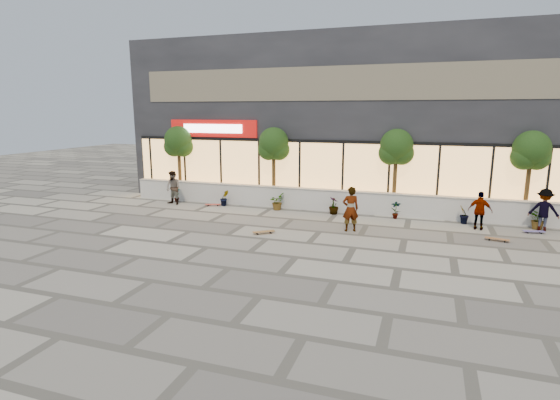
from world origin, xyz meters
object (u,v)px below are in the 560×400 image
(skateboard_right_near, at_px, (497,239))
(tree_west, at_px, (178,143))
(skater_center, at_px, (350,209))
(skater_right_near, at_px, (480,211))
(tree_midwest, at_px, (274,146))
(skateboard_left, at_px, (213,204))
(skateboard_center, at_px, (264,232))
(tree_mideast, at_px, (396,149))
(tree_east, at_px, (531,153))
(skater_right_far, at_px, (544,210))
(skater_left, at_px, (173,188))
(skateboard_right_far, at_px, (534,231))

(skateboard_right_near, bearing_deg, tree_west, 178.67)
(skater_center, xyz_separation_m, skater_right_near, (4.89, 1.90, -0.12))
(tree_midwest, height_order, skateboard_left, tree_midwest)
(skateboard_center, height_order, skateboard_left, skateboard_center)
(tree_midwest, height_order, tree_mideast, same)
(tree_east, distance_m, skater_right_far, 2.59)
(skater_right_far, relative_size, skateboard_right_near, 1.98)
(skater_left, xyz_separation_m, skater_right_near, (14.33, -0.25, -0.08))
(tree_midwest, height_order, skateboard_right_near, tree_midwest)
(skater_left, bearing_deg, tree_mideast, 20.99)
(tree_west, height_order, tree_east, same)
(tree_midwest, distance_m, skateboard_center, 6.34)
(skater_right_near, distance_m, skateboard_right_near, 1.74)
(tree_west, bearing_deg, tree_midwest, 0.00)
(skater_center, bearing_deg, skateboard_left, -42.07)
(tree_mideast, bearing_deg, skateboard_right_near, -41.58)
(skater_left, height_order, skateboard_left, skater_left)
(tree_west, bearing_deg, skater_right_far, -4.60)
(tree_midwest, height_order, skater_right_near, tree_midwest)
(skater_right_near, bearing_deg, skater_right_far, -152.57)
(tree_mideast, height_order, skater_right_near, tree_mideast)
(skateboard_right_near, bearing_deg, skateboard_center, -156.00)
(skater_center, height_order, skateboard_right_near, skater_center)
(skater_center, distance_m, skateboard_center, 3.55)
(tree_east, bearing_deg, skater_left, -173.70)
(tree_west, relative_size, skateboard_right_near, 4.56)
(tree_midwest, relative_size, tree_east, 1.00)
(skateboard_center, bearing_deg, skateboard_left, 99.96)
(skater_center, distance_m, skater_right_near, 5.25)
(tree_west, height_order, skater_left, tree_west)
(tree_midwest, height_order, skateboard_center, tree_midwest)
(skater_right_far, bearing_deg, skater_center, 32.67)
(skater_left, height_order, skateboard_right_near, skater_left)
(tree_east, relative_size, skater_left, 2.27)
(skateboard_center, distance_m, skateboard_left, 5.80)
(skater_right_far, height_order, skateboard_left, skater_right_far)
(skateboard_right_far, bearing_deg, tree_east, 80.56)
(tree_east, relative_size, skater_right_far, 2.30)
(tree_west, relative_size, skater_right_far, 2.30)
(skater_left, bearing_deg, tree_west, 122.70)
(tree_mideast, height_order, tree_east, same)
(skater_left, xyz_separation_m, skateboard_right_near, (14.82, -1.77, -0.78))
(skater_right_far, bearing_deg, tree_east, -60.24)
(tree_west, xyz_separation_m, skateboard_center, (7.02, -5.43, -2.90))
(tree_midwest, relative_size, skater_left, 2.27)
(tree_midwest, xyz_separation_m, skateboard_right_far, (11.53, -1.95, -2.91))
(skateboard_center, relative_size, skateboard_left, 1.04)
(skater_center, bearing_deg, tree_mideast, -132.84)
(tree_west, relative_size, tree_mideast, 1.00)
(tree_west, xyz_separation_m, tree_midwest, (5.50, 0.00, 0.00))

